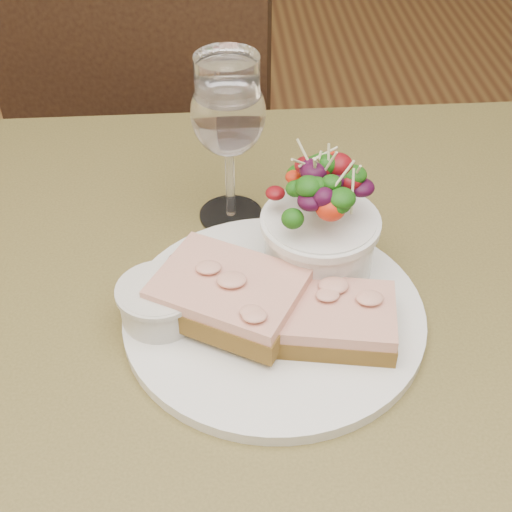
{
  "coord_description": "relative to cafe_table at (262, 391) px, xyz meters",
  "views": [
    {
      "loc": [
        -0.04,
        -0.46,
        1.23
      ],
      "look_at": [
        -0.0,
        0.03,
        0.81
      ],
      "focal_mm": 50.0,
      "sensor_mm": 36.0,
      "label": 1
    }
  ],
  "objects": [
    {
      "name": "dinner_plate",
      "position": [
        0.01,
        0.0,
        0.11
      ],
      "size": [
        0.28,
        0.28,
        0.01
      ],
      "primitive_type": "cylinder",
      "color": "white",
      "rests_on": "cafe_table"
    },
    {
      "name": "chair_far",
      "position": [
        -0.12,
        0.69,
        -0.36
      ],
      "size": [
        0.5,
        0.5,
        0.9
      ],
      "rotation": [
        0.0,
        0.0,
        2.91
      ],
      "color": "black",
      "rests_on": "ground"
    },
    {
      "name": "cafe_table",
      "position": [
        0.0,
        0.0,
        0.0
      ],
      "size": [
        0.8,
        0.8,
        0.75
      ],
      "color": "#4E4621",
      "rests_on": "ground"
    },
    {
      "name": "sandwich_front",
      "position": [
        0.06,
        -0.03,
        0.13
      ],
      "size": [
        0.12,
        0.1,
        0.03
      ],
      "rotation": [
        0.0,
        0.0,
        -0.17
      ],
      "color": "#4D3514",
      "rests_on": "dinner_plate"
    },
    {
      "name": "wine_glass",
      "position": [
        -0.02,
        0.17,
        0.22
      ],
      "size": [
        0.08,
        0.08,
        0.18
      ],
      "color": "white",
      "rests_on": "cafe_table"
    },
    {
      "name": "ramekin",
      "position": [
        -0.09,
        0.0,
        0.13
      ],
      "size": [
        0.07,
        0.07,
        0.04
      ],
      "color": "beige",
      "rests_on": "dinner_plate"
    },
    {
      "name": "garnish",
      "position": [
        -0.07,
        0.07,
        0.12
      ],
      "size": [
        0.05,
        0.04,
        0.02
      ],
      "color": "#113409",
      "rests_on": "dinner_plate"
    },
    {
      "name": "salad_bowl",
      "position": [
        0.06,
        0.06,
        0.17
      ],
      "size": [
        0.11,
        0.11,
        0.13
      ],
      "color": "white",
      "rests_on": "dinner_plate"
    },
    {
      "name": "sandwich_back",
      "position": [
        -0.03,
        0.0,
        0.14
      ],
      "size": [
        0.16,
        0.15,
        0.03
      ],
      "rotation": [
        0.0,
        0.0,
        -0.51
      ],
      "color": "#4D3514",
      "rests_on": "dinner_plate"
    }
  ]
}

